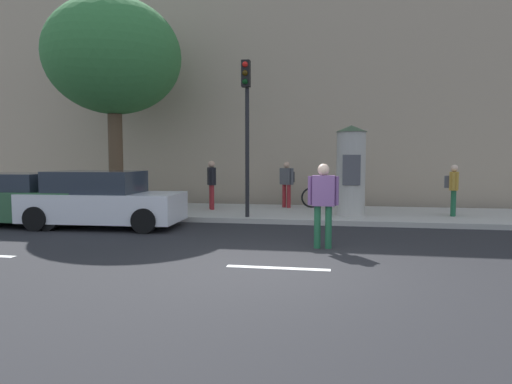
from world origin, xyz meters
The scene contains 14 objects.
ground_plane centered at (0.00, 0.00, 0.00)m, with size 80.00×80.00×0.00m, color #232326.
sidewalk_curb centered at (0.00, 7.00, 0.07)m, with size 36.00×4.00×0.15m, color #B2ADA3.
lane_markings centered at (0.00, 0.00, 0.00)m, with size 25.80×0.16×0.01m.
building_backdrop centered at (0.00, 12.00, 5.04)m, with size 36.00×5.00×10.08m, color tan.
traffic_light centered at (-1.56, 5.24, 3.18)m, with size 0.24×0.45×4.53m.
poster_column centered at (1.47, 6.26, 1.54)m, with size 0.95×0.95×2.73m.
street_tree centered at (-6.37, 6.62, 5.26)m, with size 4.51×4.51×7.06m.
pedestrian_tallest centered at (0.73, 1.84, 1.06)m, with size 0.64×0.25×1.78m.
pedestrian_in_red_top centered at (4.51, 6.65, 1.07)m, with size 0.48×0.63×1.55m.
pedestrian_in_light_jacket centered at (-0.66, 8.07, 1.11)m, with size 0.53×0.53×1.61m.
pedestrian_in_dark_shirt centered at (-3.13, 7.07, 1.12)m, with size 0.39×0.56×1.66m.
bicycle_leaning centered at (0.72, 8.23, 0.54)m, with size 1.76×0.34×1.09m.
parked_car_blue centered at (-7.98, 3.78, 0.71)m, with size 4.31×2.06×1.46m.
parked_car_dark centered at (-5.31, 3.71, 0.74)m, with size 4.28×2.03×1.54m.
Camera 1 is at (0.90, -7.44, 1.89)m, focal length 31.00 mm.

